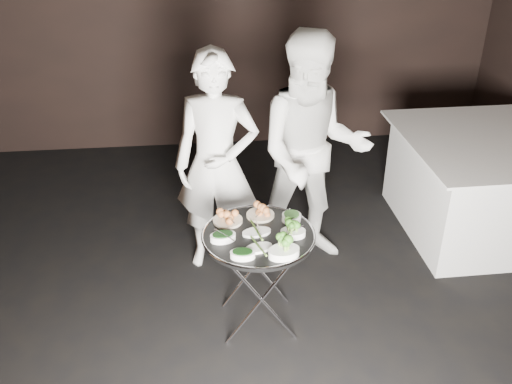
{
  "coord_description": "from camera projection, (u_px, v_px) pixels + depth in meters",
  "views": [
    {
      "loc": [
        -0.21,
        -2.55,
        2.72
      ],
      "look_at": [
        0.13,
        0.6,
        0.95
      ],
      "focal_mm": 40.0,
      "sensor_mm": 36.0,
      "label": 1
    }
  ],
  "objects": [
    {
      "name": "asparagus_plate_b",
      "position": [
        258.0,
        247.0,
        3.46
      ],
      "size": [
        0.2,
        0.15,
        0.04
      ],
      "rotation": [
        0.0,
        0.0,
        0.33
      ],
      "color": "white",
      "rests_on": "serving_tray"
    },
    {
      "name": "serving_utensils",
      "position": [
        260.0,
        222.0,
        3.65
      ],
      "size": [
        0.57,
        0.41,
        0.01
      ],
      "color": "silver",
      "rests_on": "serving_tray"
    },
    {
      "name": "floor",
      "position": [
        246.0,
        375.0,
        3.57
      ],
      "size": [
        6.0,
        7.0,
        0.05
      ],
      "primitive_type": "cube",
      "color": "black",
      "rests_on": "ground"
    },
    {
      "name": "potato_plate_a",
      "position": [
        228.0,
        218.0,
        3.73
      ],
      "size": [
        0.21,
        0.21,
        0.07
      ],
      "rotation": [
        0.0,
        0.0,
        0.41
      ],
      "color": "beige",
      "rests_on": "serving_tray"
    },
    {
      "name": "serving_tray",
      "position": [
        259.0,
        236.0,
        3.61
      ],
      "size": [
        0.73,
        0.73,
        0.04
      ],
      "color": "black",
      "rests_on": "tray_stand"
    },
    {
      "name": "dining_table",
      "position": [
        487.0,
        185.0,
        4.81
      ],
      "size": [
        1.48,
        1.48,
        0.84
      ],
      "rotation": [
        0.0,
        0.0,
        0.01
      ],
      "color": "white",
      "rests_on": "floor"
    },
    {
      "name": "greens_bowl",
      "position": [
        291.0,
        216.0,
        3.74
      ],
      "size": [
        0.13,
        0.13,
        0.07
      ],
      "rotation": [
        0.0,
        0.0,
        0.31
      ],
      "color": "white",
      "rests_on": "serving_tray"
    },
    {
      "name": "broccoli_bowl_b",
      "position": [
        284.0,
        251.0,
        3.39
      ],
      "size": [
        0.22,
        0.18,
        0.08
      ],
      "rotation": [
        0.0,
        0.0,
        0.22
      ],
      "color": "white",
      "rests_on": "serving_tray"
    },
    {
      "name": "asparagus_plate_a",
      "position": [
        257.0,
        231.0,
        3.61
      ],
      "size": [
        0.2,
        0.14,
        0.04
      ],
      "rotation": [
        0.0,
        0.0,
        0.2
      ],
      "color": "white",
      "rests_on": "serving_tray"
    },
    {
      "name": "spinach_bowl_a",
      "position": [
        223.0,
        236.0,
        3.54
      ],
      "size": [
        0.18,
        0.13,
        0.07
      ],
      "rotation": [
        0.0,
        0.0,
        0.17
      ],
      "color": "white",
      "rests_on": "serving_tray"
    },
    {
      "name": "waiter_left",
      "position": [
        217.0,
        165.0,
        4.17
      ],
      "size": [
        0.69,
        0.52,
        1.71
      ],
      "primitive_type": "imported",
      "rotation": [
        0.0,
        0.0,
        -0.2
      ],
      "color": "white",
      "rests_on": "floor"
    },
    {
      "name": "wall_back",
      "position": [
        214.0,
        9.0,
        5.89
      ],
      "size": [
        6.0,
        0.05,
        3.0
      ],
      "primitive_type": "cube",
      "color": "black",
      "rests_on": "floor"
    },
    {
      "name": "waiter_right",
      "position": [
        312.0,
        152.0,
        4.24
      ],
      "size": [
        0.93,
        0.75,
        1.82
      ],
      "primitive_type": "imported",
      "rotation": [
        0.0,
        0.0,
        -0.07
      ],
      "color": "white",
      "rests_on": "floor"
    },
    {
      "name": "potato_plate_b",
      "position": [
        260.0,
        212.0,
        3.79
      ],
      "size": [
        0.19,
        0.19,
        0.07
      ],
      "rotation": [
        0.0,
        0.0,
        -0.21
      ],
      "color": "beige",
      "rests_on": "serving_tray"
    },
    {
      "name": "tray_stand",
      "position": [
        258.0,
        276.0,
        3.77
      ],
      "size": [
        0.48,
        0.41,
        0.71
      ],
      "rotation": [
        0.0,
        0.0,
        0.01
      ],
      "color": "silver",
      "rests_on": "floor"
    },
    {
      "name": "spinach_bowl_b",
      "position": [
        243.0,
        254.0,
        3.38
      ],
      "size": [
        0.16,
        0.11,
        0.06
      ],
      "rotation": [
        0.0,
        0.0,
        -0.1
      ],
      "color": "white",
      "rests_on": "serving_tray"
    },
    {
      "name": "broccoli_bowl_a",
      "position": [
        293.0,
        232.0,
        3.58
      ],
      "size": [
        0.16,
        0.12,
        0.07
      ],
      "rotation": [
        0.0,
        0.0,
        -0.03
      ],
      "color": "white",
      "rests_on": "serving_tray"
    }
  ]
}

